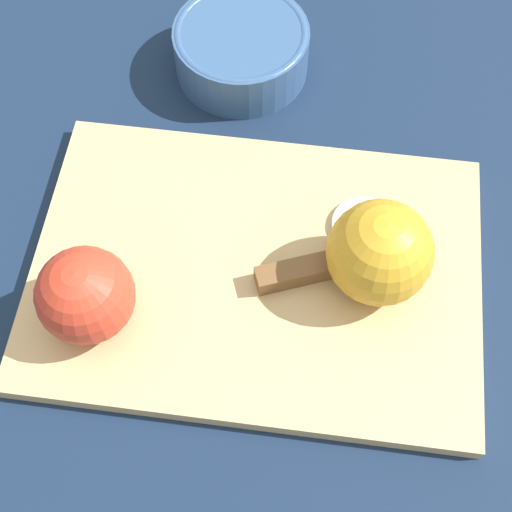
# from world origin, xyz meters

# --- Properties ---
(ground_plane) EXTENTS (4.00, 4.00, 0.00)m
(ground_plane) POSITION_xyz_m (0.00, 0.00, 0.00)
(ground_plane) COLOR #14233D
(cutting_board) EXTENTS (0.39, 0.30, 0.02)m
(cutting_board) POSITION_xyz_m (0.00, 0.00, 0.01)
(cutting_board) COLOR tan
(cutting_board) RESTS_ON ground_plane
(apple_half_left) EXTENTS (0.07, 0.07, 0.07)m
(apple_half_left) POSITION_xyz_m (-0.11, -0.07, 0.05)
(apple_half_left) COLOR red
(apple_half_left) RESTS_ON cutting_board
(apple_half_right) EXTENTS (0.08, 0.08, 0.08)m
(apple_half_right) POSITION_xyz_m (0.09, 0.02, 0.06)
(apple_half_right) COLOR gold
(apple_half_right) RESTS_ON cutting_board
(knife) EXTENTS (0.13, 0.09, 0.02)m
(knife) POSITION_xyz_m (0.04, 0.00, 0.02)
(knife) COLOR silver
(knife) RESTS_ON cutting_board
(apple_slice) EXTENTS (0.05, 0.05, 0.01)m
(apple_slice) POSITION_xyz_m (0.08, 0.06, 0.02)
(apple_slice) COLOR beige
(apple_slice) RESTS_ON cutting_board
(bowl) EXTENTS (0.13, 0.13, 0.05)m
(bowl) POSITION_xyz_m (-0.07, 0.21, 0.03)
(bowl) COLOR #33517F
(bowl) RESTS_ON ground_plane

